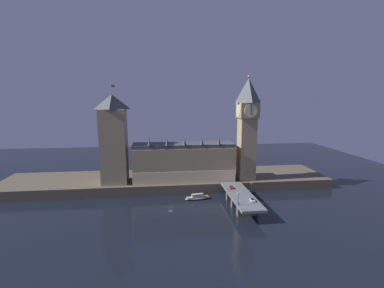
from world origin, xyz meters
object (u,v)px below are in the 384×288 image
object	(u,v)px
clock_tower	(247,126)
car_southbound_lead	(252,200)
street_lamp_mid	(252,187)
victoria_tower	(114,139)
pedestrian_near_rail	(239,203)
street_lamp_near	(238,197)
car_northbound_lead	(231,187)
pedestrian_mid_walk	(249,191)
boat_upstream	(197,198)
pedestrian_far_rail	(228,189)

from	to	relation	value
clock_tower	car_southbound_lead	xyz separation A→B (m)	(-9.79, -42.59, -34.62)
car_southbound_lead	street_lamp_mid	world-z (taller)	street_lamp_mid
victoria_tower	pedestrian_near_rail	xyz separation A→B (m)	(68.06, -49.26, -26.61)
street_lamp_mid	victoria_tower	bearing A→B (deg)	156.66
car_southbound_lead	street_lamp_near	distance (m)	10.23
clock_tower	car_northbound_lead	size ratio (longest dim) A/B	17.06
pedestrian_mid_walk	street_lamp_near	distance (m)	21.33
car_northbound_lead	pedestrian_near_rail	bearing A→B (deg)	-96.25
pedestrian_near_rail	car_southbound_lead	bearing A→B (deg)	25.52
car_northbound_lead	boat_upstream	xyz separation A→B (m)	(-19.88, 3.41, -6.77)
car_northbound_lead	pedestrian_near_rail	size ratio (longest dim) A/B	2.56
victoria_tower	car_southbound_lead	world-z (taller)	victoria_tower
boat_upstream	car_southbound_lead	bearing A→B (deg)	-44.46
clock_tower	car_northbound_lead	bearing A→B (deg)	-126.26
street_lamp_near	street_lamp_mid	world-z (taller)	street_lamp_mid
clock_tower	car_southbound_lead	world-z (taller)	clock_tower
pedestrian_near_rail	boat_upstream	size ratio (longest dim) A/B	0.10
car_northbound_lead	street_lamp_mid	size ratio (longest dim) A/B	0.57
car_northbound_lead	pedestrian_mid_walk	xyz separation A→B (m)	(8.41, -7.87, 0.17)
car_northbound_lead	pedestrian_far_rail	world-z (taller)	pedestrian_far_rail
victoria_tower	pedestrian_far_rail	bearing A→B (deg)	-21.27
car_southbound_lead	pedestrian_far_rail	size ratio (longest dim) A/B	2.39
pedestrian_mid_walk	street_lamp_mid	world-z (taller)	street_lamp_mid
pedestrian_near_rail	street_lamp_mid	bearing A→B (deg)	52.01
pedestrian_mid_walk	victoria_tower	bearing A→B (deg)	158.32
clock_tower	pedestrian_near_rail	world-z (taller)	clock_tower
victoria_tower	street_lamp_mid	world-z (taller)	victoria_tower
car_northbound_lead	pedestrian_near_rail	world-z (taller)	pedestrian_near_rail
street_lamp_mid	pedestrian_mid_walk	bearing A→B (deg)	97.94
street_lamp_near	boat_upstream	distance (m)	34.87
pedestrian_far_rail	boat_upstream	xyz separation A→B (m)	(-17.07, 6.26, -7.03)
street_lamp_near	street_lamp_mid	xyz separation A→B (m)	(12.02, 14.72, 0.26)
victoria_tower	boat_upstream	xyz separation A→B (m)	(50.99, -20.23, -33.53)
pedestrian_near_rail	pedestrian_far_rail	world-z (taller)	pedestrian_far_rail
car_southbound_lead	street_lamp_mid	bearing A→B (deg)	73.56
pedestrian_far_rail	car_northbound_lead	bearing A→B (deg)	45.47
car_northbound_lead	pedestrian_far_rail	size ratio (longest dim) A/B	2.27
boat_upstream	street_lamp_mid	bearing A→B (deg)	-26.26
pedestrian_far_rail	street_lamp_mid	size ratio (longest dim) A/B	0.25
pedestrian_far_rail	street_lamp_mid	distance (m)	14.46
victoria_tower	car_southbound_lead	size ratio (longest dim) A/B	14.77
street_lamp_near	boat_upstream	world-z (taller)	street_lamp_near
victoria_tower	pedestrian_far_rail	xyz separation A→B (m)	(68.06, -26.49, -26.49)
victoria_tower	pedestrian_near_rail	world-z (taller)	victoria_tower
clock_tower	victoria_tower	size ratio (longest dim) A/B	1.10
pedestrian_mid_walk	pedestrian_far_rail	size ratio (longest dim) A/B	0.91
street_lamp_near	street_lamp_mid	distance (m)	19.00
car_southbound_lead	street_lamp_near	xyz separation A→B (m)	(-8.81, -3.86, 3.46)
clock_tower	pedestrian_far_rail	xyz separation A→B (m)	(-18.20, -23.84, -34.34)
clock_tower	pedestrian_near_rail	size ratio (longest dim) A/B	43.67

